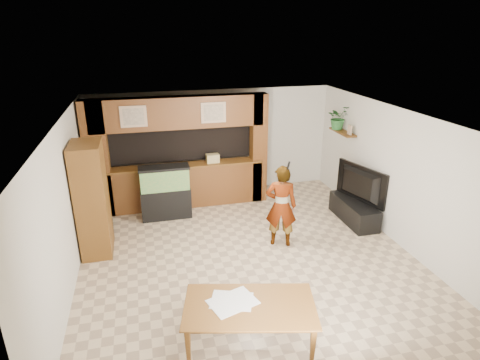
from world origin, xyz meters
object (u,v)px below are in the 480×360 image
object	(u,v)px
aquarium	(165,193)
pantry_cabinet	(92,199)
television	(357,185)
person	(281,206)
dining_table	(250,326)

from	to	relation	value
aquarium	pantry_cabinet	bearing A→B (deg)	-140.89
television	person	size ratio (longest dim) A/B	0.83
aquarium	person	bearing A→B (deg)	-40.21
aquarium	person	distance (m)	2.71
pantry_cabinet	aquarium	distance (m)	1.84
pantry_cabinet	dining_table	world-z (taller)	pantry_cabinet
pantry_cabinet	television	bearing A→B (deg)	-0.65
person	dining_table	world-z (taller)	person
television	person	distance (m)	1.99
pantry_cabinet	television	world-z (taller)	pantry_cabinet
dining_table	person	bearing A→B (deg)	75.69
person	dining_table	xyz separation A→B (m)	(-1.29, -2.44, -0.51)
television	pantry_cabinet	bearing A→B (deg)	72.66
pantry_cabinet	television	distance (m)	5.35
dining_table	pantry_cabinet	bearing A→B (deg)	138.72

